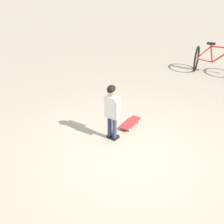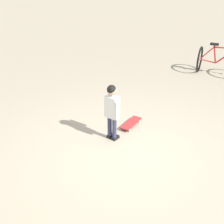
% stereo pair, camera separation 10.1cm
% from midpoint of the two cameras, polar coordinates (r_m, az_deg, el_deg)
% --- Properties ---
extents(ground_plane, '(50.00, 50.00, 0.00)m').
position_cam_midpoint_polar(ground_plane, '(5.20, 3.39, -8.33)').
color(ground_plane, tan).
extents(child_person, '(0.31, 0.30, 1.06)m').
position_cam_midpoint_polar(child_person, '(5.34, 0.55, 1.01)').
color(child_person, '#2D3351').
rests_on(child_person, ground).
extents(skateboard, '(0.29, 0.59, 0.07)m').
position_cam_midpoint_polar(skateboard, '(6.04, 4.01, -2.07)').
color(skateboard, '#B22D2D').
rests_on(skateboard, ground).
extents(bicycle_near, '(1.09, 0.75, 0.85)m').
position_cam_midpoint_polar(bicycle_near, '(9.00, 19.44, 8.93)').
color(bicycle_near, black).
rests_on(bicycle_near, ground).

